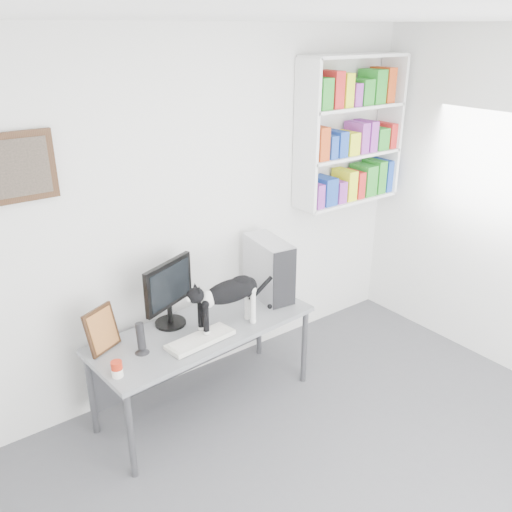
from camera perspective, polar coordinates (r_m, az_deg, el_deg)
name	(u,v)px	position (r m, az deg, el deg)	size (l,w,h in m)	color
room	(416,319)	(2.77, 16.53, -6.38)	(4.01, 4.01, 2.70)	#525357
bookshelf	(350,131)	(4.77, 9.90, 12.83)	(1.03, 0.28, 1.24)	white
wall_art	(10,168)	(3.51, -24.45, 8.39)	(0.52, 0.04, 0.42)	#3F2614
desk	(205,367)	(4.11, -5.36, -11.52)	(1.64, 0.64, 0.68)	gray
monitor	(169,293)	(3.87, -9.20, -3.89)	(0.47, 0.22, 0.50)	black
keyboard	(200,339)	(3.75, -5.88, -8.73)	(0.48, 0.18, 0.04)	silver
pc_tower	(269,268)	(4.25, 1.34, -1.28)	(0.21, 0.47, 0.47)	#B6B6BB
speaker	(141,338)	(3.64, -12.03, -8.41)	(0.10, 0.10, 0.23)	black
leaning_print	(101,329)	(3.72, -15.95, -7.39)	(0.25, 0.10, 0.31)	#3F2614
soup_can	(117,369)	(3.48, -14.43, -11.45)	(0.07, 0.07, 0.10)	red
cat	(229,304)	(3.81, -2.85, -5.04)	(0.63, 0.17, 0.39)	black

